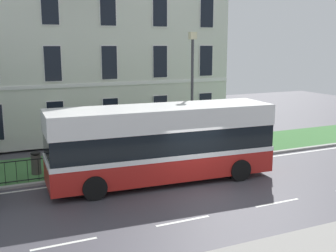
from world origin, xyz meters
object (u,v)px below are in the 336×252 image
single_decker_bus (162,142)px  street_lamp_post (192,87)px  georgian_townhouse (64,43)px  litter_bin (36,163)px

single_decker_bus → street_lamp_post: bearing=46.2°
georgian_townhouse → street_lamp_post: (4.38, -9.73, -2.16)m
georgian_townhouse → single_decker_bus: bearing=-82.8°
street_lamp_post → litter_bin: (-7.74, 0.36, -3.14)m
street_lamp_post → litter_bin: street_lamp_post is taller
single_decker_bus → street_lamp_post: size_ratio=1.56×
single_decker_bus → litter_bin: single_decker_bus is taller
single_decker_bus → georgian_townhouse: bearing=100.6°
georgian_townhouse → litter_bin: 11.28m
georgian_townhouse → single_decker_bus: georgian_townhouse is taller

